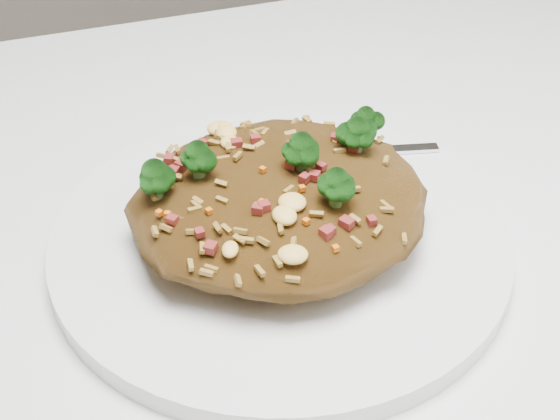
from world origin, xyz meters
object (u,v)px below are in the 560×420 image
at_px(fried_rice, 280,190).
at_px(fork, 334,153).
at_px(dining_table, 462,353).
at_px(plate, 280,238).

bearing_deg(fried_rice, fork, 45.60).
height_order(dining_table, fried_rice, fried_rice).
distance_m(plate, fork, 0.09).
distance_m(plate, fried_rice, 0.04).
bearing_deg(dining_table, fork, 115.86).
bearing_deg(fork, fried_rice, -120.40).
height_order(fried_rice, fork, fried_rice).
height_order(dining_table, plate, plate).
relative_size(dining_table, fork, 7.46).
xyz_separation_m(plate, fried_rice, (0.00, 0.00, 0.04)).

